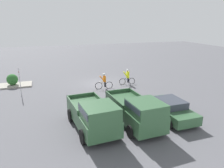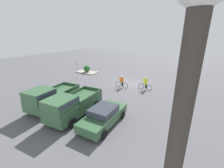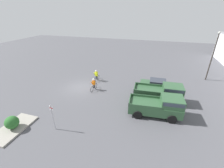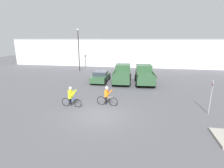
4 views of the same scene
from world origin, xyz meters
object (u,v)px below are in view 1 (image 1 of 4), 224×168
pickup_truck_1 (94,115)px  shrub (12,79)px  fire_lane_sign (20,79)px  pickup_truck_0 (136,110)px  cyclist_0 (104,81)px  cyclist_1 (127,77)px  sedan_0 (170,108)px

pickup_truck_1 → shrub: (5.80, -12.23, -0.40)m
pickup_truck_1 → fire_lane_sign: bearing=-61.3°
pickup_truck_0 → fire_lane_sign: size_ratio=2.09×
cyclist_0 → shrub: size_ratio=1.57×
cyclist_1 → fire_lane_sign: 10.71m
cyclist_1 → cyclist_0: bearing=15.5°
pickup_truck_0 → pickup_truck_1: size_ratio=1.04×
cyclist_0 → pickup_truck_0: bearing=88.0°
pickup_truck_1 → cyclist_0: (-3.07, -8.30, -0.29)m
sedan_0 → cyclist_1: cyclist_1 is taller
sedan_0 → fire_lane_sign: fire_lane_sign is taller
pickup_truck_1 → cyclist_1: (-5.92, -9.09, -0.27)m
sedan_0 → pickup_truck_0: bearing=8.6°
shrub → pickup_truck_0: bearing=124.8°
sedan_0 → shrub: bearing=-46.4°
pickup_truck_1 → cyclist_0: 8.85m
cyclist_0 → fire_lane_sign: size_ratio=0.70×
cyclist_0 → cyclist_1: (-2.85, -0.79, 0.03)m
pickup_truck_0 → cyclist_0: bearing=-92.0°
cyclist_0 → shrub: bearing=-23.9°
cyclist_0 → cyclist_1: bearing=-164.5°
sedan_0 → cyclist_1: size_ratio=2.57×
sedan_0 → shrub: 16.48m
cyclist_0 → fire_lane_sign: fire_lane_sign is taller
pickup_truck_1 → fire_lane_sign: fire_lane_sign is taller
shrub → sedan_0: bearing=133.6°
pickup_truck_0 → cyclist_1: size_ratio=3.05×
sedan_0 → shrub: (11.37, -11.93, 0.03)m
pickup_truck_1 → cyclist_1: size_ratio=2.94×
pickup_truck_0 → cyclist_1: (-3.13, -9.22, -0.24)m
sedan_0 → pickup_truck_0: pickup_truck_0 is taller
sedan_0 → cyclist_1: bearing=-92.3°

